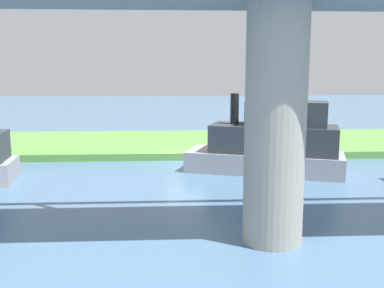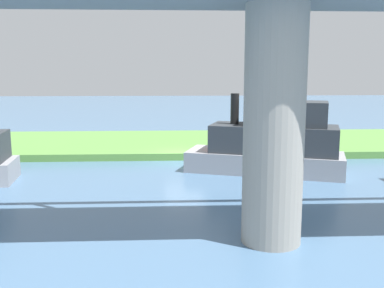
{
  "view_description": "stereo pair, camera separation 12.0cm",
  "coord_description": "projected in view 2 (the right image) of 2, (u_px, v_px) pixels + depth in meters",
  "views": [
    {
      "loc": [
        1.0,
        30.33,
        6.21
      ],
      "look_at": [
        -0.4,
        5.0,
        2.0
      ],
      "focal_mm": 41.61,
      "sensor_mm": 36.0,
      "label": 1
    },
    {
      "loc": [
        0.88,
        30.34,
        6.21
      ],
      "look_at": [
        -0.4,
        5.0,
        2.0
      ],
      "focal_mm": 41.61,
      "sensor_mm": 36.0,
      "label": 2
    }
  ],
  "objects": [
    {
      "name": "bridge_pylon",
      "position": [
        274.0,
        127.0,
        15.67
      ],
      "size": [
        2.16,
        2.16,
        8.46
      ],
      "primitive_type": "cylinder",
      "color": "#9E998E",
      "rests_on": "ground"
    },
    {
      "name": "person_on_bank",
      "position": [
        216.0,
        139.0,
        32.85
      ],
      "size": [
        0.49,
        0.49,
        1.39
      ],
      "color": "#2D334C",
      "rests_on": "grassy_bank"
    },
    {
      "name": "ground_plane",
      "position": [
        183.0,
        161.0,
        30.95
      ],
      "size": [
        160.0,
        160.0,
        0.0
      ],
      "primitive_type": "plane",
      "color": "#4C7093"
    },
    {
      "name": "mooring_post",
      "position": [
        265.0,
        146.0,
        31.89
      ],
      "size": [
        0.2,
        0.2,
        0.76
      ],
      "primitive_type": "cylinder",
      "color": "brown",
      "rests_on": "grassy_bank"
    },
    {
      "name": "grassy_bank",
      "position": [
        181.0,
        143.0,
        36.82
      ],
      "size": [
        80.0,
        12.0,
        0.5
      ],
      "primitive_type": "cube",
      "color": "#5B9342",
      "rests_on": "ground"
    },
    {
      "name": "motorboat_red",
      "position": [
        270.0,
        144.0,
        27.11
      ],
      "size": [
        9.94,
        6.0,
        4.82
      ],
      "color": "#99999E",
      "rests_on": "ground"
    }
  ]
}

